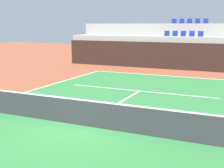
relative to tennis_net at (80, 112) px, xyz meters
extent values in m
plane|color=brown|center=(0.00, 0.00, -0.51)|extent=(80.00, 80.00, 0.00)
cube|color=#2D7238|center=(0.00, 0.00, -0.50)|extent=(11.00, 24.00, 0.01)
cube|color=white|center=(0.00, 11.95, -0.50)|extent=(11.00, 0.10, 0.00)
cube|color=white|center=(0.00, 6.40, -0.50)|extent=(8.26, 0.10, 0.00)
cube|color=white|center=(0.00, 3.20, -0.50)|extent=(0.10, 6.40, 0.00)
cube|color=black|center=(0.00, 15.40, 0.56)|extent=(19.76, 0.30, 2.14)
cube|color=#9E9E99|center=(0.00, 16.75, 0.79)|extent=(19.76, 2.40, 2.60)
cube|color=#9E9E99|center=(0.00, 19.15, 1.31)|extent=(19.76, 2.40, 3.65)
cube|color=navy|center=(-1.40, 16.75, 2.11)|extent=(0.44, 0.44, 0.04)
cube|color=navy|center=(-1.40, 16.95, 2.33)|extent=(0.44, 0.04, 0.40)
cube|color=navy|center=(-0.70, 16.75, 2.11)|extent=(0.44, 0.44, 0.04)
cube|color=navy|center=(-0.70, 16.95, 2.33)|extent=(0.44, 0.04, 0.40)
cube|color=navy|center=(0.00, 16.75, 2.11)|extent=(0.44, 0.44, 0.04)
cube|color=navy|center=(0.00, 16.95, 2.33)|extent=(0.44, 0.04, 0.40)
cube|color=navy|center=(0.70, 16.75, 2.11)|extent=(0.44, 0.44, 0.04)
cube|color=navy|center=(0.70, 16.95, 2.33)|extent=(0.44, 0.04, 0.40)
cube|color=navy|center=(1.40, 16.75, 2.11)|extent=(0.44, 0.44, 0.04)
cube|color=navy|center=(1.40, 16.95, 2.33)|extent=(0.44, 0.04, 0.40)
cube|color=navy|center=(-1.40, 19.15, 3.16)|extent=(0.44, 0.44, 0.04)
cube|color=navy|center=(-1.40, 19.35, 3.38)|extent=(0.44, 0.04, 0.40)
cube|color=navy|center=(-0.70, 19.15, 3.16)|extent=(0.44, 0.44, 0.04)
cube|color=navy|center=(-0.70, 19.35, 3.38)|extent=(0.44, 0.04, 0.40)
cube|color=navy|center=(0.00, 19.15, 3.16)|extent=(0.44, 0.44, 0.04)
cube|color=navy|center=(0.00, 19.35, 3.38)|extent=(0.44, 0.04, 0.40)
cube|color=navy|center=(0.70, 19.15, 3.16)|extent=(0.44, 0.44, 0.04)
cube|color=navy|center=(0.70, 19.35, 3.38)|extent=(0.44, 0.04, 0.40)
cube|color=navy|center=(1.40, 19.15, 3.16)|extent=(0.44, 0.44, 0.04)
cube|color=navy|center=(1.40, 19.35, 3.38)|extent=(0.44, 0.04, 0.40)
cube|color=#333338|center=(0.00, 0.00, -0.04)|extent=(10.90, 0.02, 0.92)
cube|color=white|center=(0.00, 0.00, 0.45)|extent=(10.90, 0.04, 0.05)
camera|label=1|loc=(5.54, -9.22, 3.08)|focal=49.73mm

